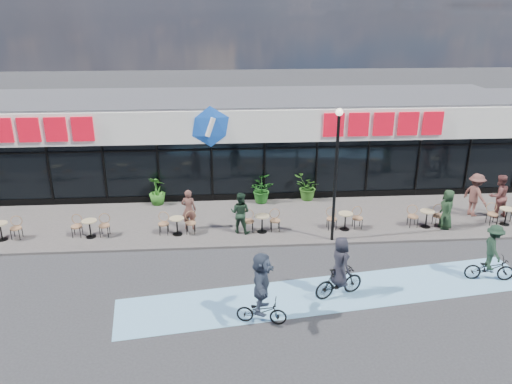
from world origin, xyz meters
TOP-DOWN VIEW (x-y plane):
  - ground at (0.00, 0.00)m, footprint 120.00×120.00m
  - sidewalk at (0.00, 4.50)m, footprint 44.00×5.00m
  - bike_lane at (4.00, -1.50)m, footprint 14.17×4.13m
  - building at (-0.00, 9.93)m, footprint 30.60×6.57m
  - lamp_post at (4.82, 2.30)m, footprint 0.28×0.28m
  - bistro_set_1 at (-8.42, 3.33)m, footprint 1.54×0.62m
  - bistro_set_2 at (-4.92, 3.33)m, footprint 1.54×0.62m
  - bistro_set_3 at (-1.42, 3.33)m, footprint 1.54×0.62m
  - bistro_set_4 at (2.08, 3.33)m, footprint 1.54×0.62m
  - bistro_set_5 at (5.57, 3.33)m, footprint 1.54×0.62m
  - bistro_set_6 at (9.07, 3.33)m, footprint 1.54×0.62m
  - bistro_set_7 at (12.57, 3.33)m, footprint 1.54×0.62m
  - potted_plant_left at (-2.60, 6.68)m, footprint 1.01×1.01m
  - potted_plant_mid at (2.26, 6.59)m, footprint 1.50×1.54m
  - potted_plant_right at (4.55, 6.70)m, footprint 1.56×1.55m
  - patron_left at (-0.95, 3.79)m, footprint 0.70×0.53m
  - patron_right at (1.18, 3.29)m, footprint 1.04×0.93m
  - pedestrian_a at (9.85, 3.09)m, footprint 0.61×0.88m
  - pedestrian_b at (11.66, 4.32)m, footprint 1.09×1.43m
  - pedestrian_c at (12.62, 4.12)m, footprint 1.07×0.90m
  - cyclist_a at (4.18, -1.65)m, footprint 1.82×1.05m
  - cyclist_b at (9.61, -1.01)m, footprint 1.74×1.12m
  - cyclist_c at (1.55, -2.95)m, footprint 1.60×1.83m

SIDE VIEW (x-z plane):
  - ground at x=0.00m, z-range 0.00..0.00m
  - bike_lane at x=4.00m, z-range 0.00..0.01m
  - sidewalk at x=0.00m, z-range 0.00..0.10m
  - bistro_set_1 at x=-8.42m, z-range 0.11..1.01m
  - bistro_set_2 at x=-4.92m, z-range 0.11..1.01m
  - bistro_set_3 at x=-1.42m, z-range 0.11..1.01m
  - bistro_set_4 at x=2.08m, z-range 0.11..1.01m
  - bistro_set_5 at x=5.57m, z-range 0.11..1.01m
  - bistro_set_6 at x=9.07m, z-range 0.11..1.01m
  - bistro_set_7 at x=12.57m, z-range 0.11..1.01m
  - potted_plant_mid at x=2.26m, z-range 0.10..1.40m
  - potted_plant_right at x=4.55m, z-range 0.10..1.41m
  - potted_plant_left at x=-2.60m, z-range 0.10..1.45m
  - cyclist_a at x=4.18m, z-range -0.20..1.92m
  - cyclist_b at x=9.61m, z-range -0.15..1.91m
  - pedestrian_a at x=9.85m, z-range 0.10..1.81m
  - patron_left at x=-0.95m, z-range 0.10..1.84m
  - patron_right at x=1.18m, z-range 0.10..1.85m
  - pedestrian_b at x=11.66m, z-range 0.10..2.05m
  - pedestrian_c at x=12.62m, z-range 0.10..2.06m
  - cyclist_c at x=1.55m, z-range -0.03..2.30m
  - building at x=0.00m, z-range -0.04..4.71m
  - lamp_post at x=4.82m, z-range 0.59..5.91m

